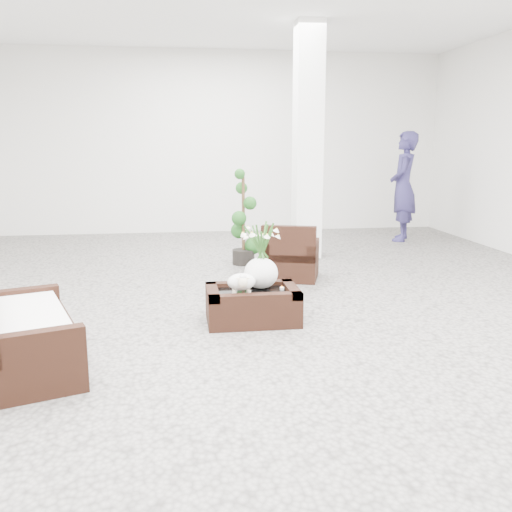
{
  "coord_description": "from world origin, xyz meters",
  "views": [
    {
      "loc": [
        -0.77,
        -5.56,
        1.75
      ],
      "look_at": [
        0.0,
        -0.1,
        0.62
      ],
      "focal_mm": 38.92,
      "sensor_mm": 36.0,
      "label": 1
    }
  ],
  "objects": [
    {
      "name": "column",
      "position": [
        1.2,
        2.8,
        1.75
      ],
      "size": [
        0.4,
        0.4,
        3.5
      ],
      "primitive_type": "cube",
      "color": "white",
      "rests_on": "ground"
    },
    {
      "name": "shopper",
      "position": [
        3.25,
        3.98,
        0.98
      ],
      "size": [
        0.73,
        0.84,
        1.96
      ],
      "primitive_type": "imported",
      "rotation": [
        0.0,
        0.0,
        -2.01
      ],
      "color": "navy",
      "rests_on": "ground"
    },
    {
      "name": "topiary",
      "position": [
        0.16,
        2.35,
        0.68
      ],
      "size": [
        0.36,
        0.36,
        1.36
      ],
      "primitive_type": null,
      "color": "#194716",
      "rests_on": "ground"
    },
    {
      "name": "coffee_table",
      "position": [
        -0.07,
        -0.32,
        0.16
      ],
      "size": [
        0.9,
        0.6,
        0.31
      ],
      "primitive_type": "cube",
      "color": "black",
      "rests_on": "ground"
    },
    {
      "name": "sheep_figurine",
      "position": [
        -0.19,
        -0.42,
        0.42
      ],
      "size": [
        0.28,
        0.23,
        0.21
      ],
      "primitive_type": "ellipsoid",
      "color": "white",
      "rests_on": "coffee_table"
    },
    {
      "name": "planter_narcissus",
      "position": [
        0.03,
        -0.22,
        0.71
      ],
      "size": [
        0.44,
        0.44,
        0.8
      ],
      "primitive_type": null,
      "color": "white",
      "rests_on": "coffee_table"
    },
    {
      "name": "loveseat",
      "position": [
        -1.97,
        -1.21,
        0.36
      ],
      "size": [
        1.07,
        1.51,
        0.73
      ],
      "primitive_type": "cube",
      "rotation": [
        0.0,
        0.0,
        1.91
      ],
      "color": "black",
      "rests_on": "ground"
    },
    {
      "name": "tealight",
      "position": [
        0.23,
        -0.3,
        0.33
      ],
      "size": [
        0.04,
        0.04,
        0.03
      ],
      "primitive_type": "cylinder",
      "color": "white",
      "rests_on": "coffee_table"
    },
    {
      "name": "armchair",
      "position": [
        0.68,
        1.41,
        0.37
      ],
      "size": [
        0.86,
        0.84,
        0.73
      ],
      "primitive_type": "cube",
      "rotation": [
        0.0,
        0.0,
        2.82
      ],
      "color": "black",
      "rests_on": "ground"
    },
    {
      "name": "ground",
      "position": [
        0.0,
        0.0,
        0.0
      ],
      "size": [
        11.0,
        11.0,
        0.0
      ],
      "primitive_type": "plane",
      "color": "gray",
      "rests_on": "ground"
    }
  ]
}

